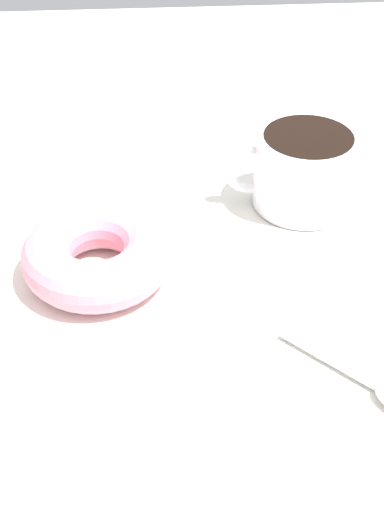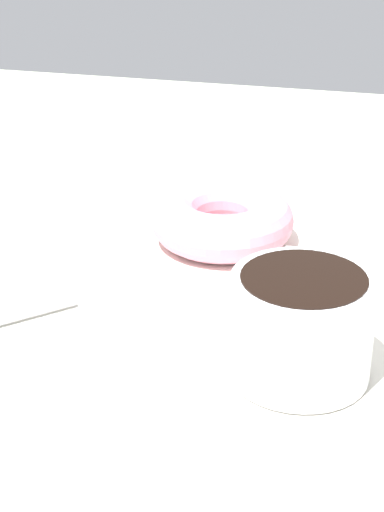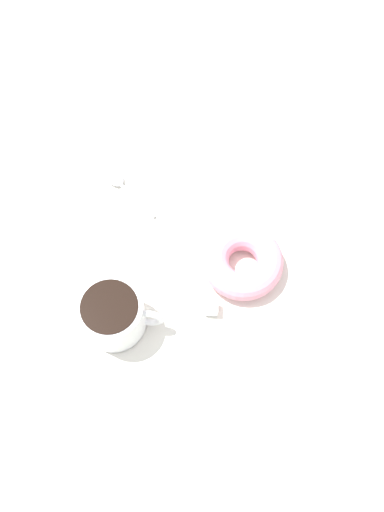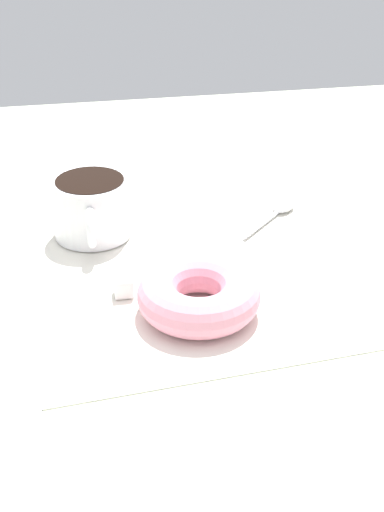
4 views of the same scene
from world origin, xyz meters
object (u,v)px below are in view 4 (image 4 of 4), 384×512
Objects in this scene: coffee_cup at (92,207)px; sugar_cube at (123,286)px; donut at (199,295)px; spoon at (278,210)px.

coffee_cup is 13.93cm from sugar_cube.
donut reaches higher than sugar_cube.
sugar_cube is (20.67, 14.69, 0.53)cm from spoon.
spoon is at bearing -177.03° from coffee_cup.
coffee_cup is 1.29× the size of spoon.
sugar_cube is (6.86, -4.48, -1.05)cm from donut.
coffee_cup is at bearing -81.01° from sugar_cube.
donut is at bearing 54.25° from spoon.
sugar_cube reaches higher than spoon.
spoon is 4.82× the size of sugar_cube.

